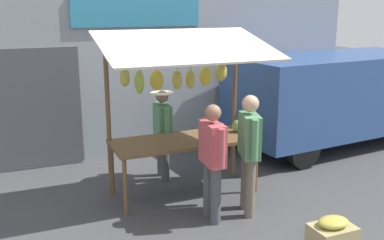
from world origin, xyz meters
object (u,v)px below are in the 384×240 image
Objects in this scene: market_stall at (184,94)px; shopper_with_shopping_bag at (212,155)px; shopper_in_grey_tee at (249,146)px; parked_van at (328,93)px; produce_crate_near at (332,234)px; vendor_with_sunhat at (163,128)px.

shopper_with_shopping_bag is at bearing 89.30° from market_stall.
shopper_in_grey_tee is (-0.55, 0.01, 0.06)m from shopper_with_shopping_bag.
shopper_in_grey_tee is 3.74m from parked_van.
produce_crate_near is at bearing 46.68° from parked_van.
market_stall is at bearing 2.37° from shopper_with_shopping_bag.
shopper_in_grey_tee is (-0.54, 1.03, -0.58)m from market_stall.
shopper_in_grey_tee is 3.24× the size of produce_crate_near.
market_stall is at bearing 11.37° from parked_van.
vendor_with_sunhat is 3.75m from parked_van.
shopper_with_shopping_bag is at bearing -51.02° from produce_crate_near.
shopper_with_shopping_bag is 4.21m from parked_van.
produce_crate_near is (-1.01, 1.25, -0.75)m from shopper_with_shopping_bag.
produce_crate_near is (-1.00, 2.28, -1.38)m from market_stall.
shopper_with_shopping_bag reaches higher than produce_crate_near.
shopper_in_grey_tee is at bearing 24.86° from vendor_with_sunhat.
shopper_in_grey_tee is at bearing 117.66° from market_stall.
produce_crate_near is (-0.46, 1.25, -0.81)m from shopper_in_grey_tee.
shopper_with_shopping_bag is (-0.10, 1.71, 0.05)m from vendor_with_sunhat.
shopper_with_shopping_bag is 0.95× the size of shopper_in_grey_tee.
market_stall is 3.80m from parked_van.
market_stall is at bearing 13.43° from vendor_with_sunhat.
shopper_in_grey_tee is 0.37× the size of parked_van.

